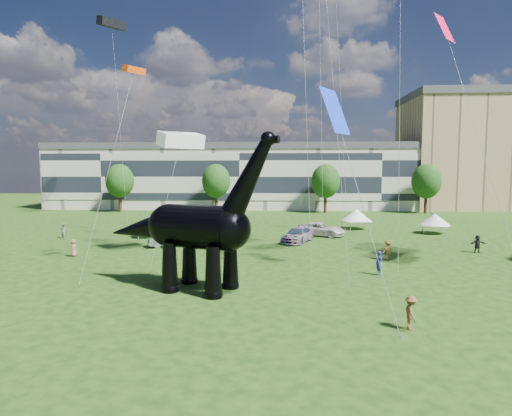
{
  "coord_description": "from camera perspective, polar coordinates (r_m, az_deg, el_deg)",
  "views": [
    {
      "loc": [
        -1.08,
        -25.1,
        8.06
      ],
      "look_at": [
        -2.59,
        8.0,
        5.0
      ],
      "focal_mm": 30.0,
      "sensor_mm": 36.0,
      "label": 1
    }
  ],
  "objects": [
    {
      "name": "car_white",
      "position": [
        51.93,
        8.65,
        -2.82
      ],
      "size": [
        6.35,
        4.84,
        1.6
      ],
      "primitive_type": "imported",
      "rotation": [
        0.0,
        0.0,
        1.14
      ],
      "color": "silver",
      "rests_on": "ground"
    },
    {
      "name": "kites",
      "position": [
        46.1,
        6.54,
        25.86
      ],
      "size": [
        58.18,
        47.56,
        28.49
      ],
      "color": "#ED0F47",
      "rests_on": "ground"
    },
    {
      "name": "ground",
      "position": [
        26.39,
        4.95,
        -12.53
      ],
      "size": [
        220.0,
        220.0,
        0.0
      ],
      "primitive_type": "plane",
      "color": "#16330C",
      "rests_on": "ground"
    },
    {
      "name": "tree_far_left",
      "position": [
        83.31,
        -17.74,
        3.81
      ],
      "size": [
        5.2,
        5.2,
        9.44
      ],
      "color": "#382314",
      "rests_on": "ground"
    },
    {
      "name": "car_silver",
      "position": [
        51.84,
        -5.16,
        -2.83
      ],
      "size": [
        3.05,
        4.87,
        1.54
      ],
      "primitive_type": "imported",
      "rotation": [
        0.0,
        0.0,
        0.29
      ],
      "color": "silver",
      "rests_on": "ground"
    },
    {
      "name": "car_dark",
      "position": [
        47.19,
        5.6,
        -3.59
      ],
      "size": [
        4.38,
        5.98,
        1.61
      ],
      "primitive_type": "imported",
      "rotation": [
        0.0,
        0.0,
        -0.44
      ],
      "color": "#595960",
      "rests_on": "ground"
    },
    {
      "name": "terrace_row",
      "position": [
        87.4,
        -1.93,
        3.92
      ],
      "size": [
        78.0,
        11.0,
        12.0
      ],
      "primitive_type": "cube",
      "color": "beige",
      "rests_on": "ground"
    },
    {
      "name": "tree_far_right",
      "position": [
        82.68,
        21.78,
        3.68
      ],
      "size": [
        5.2,
        5.2,
        9.44
      ],
      "color": "#382314",
      "rests_on": "ground"
    },
    {
      "name": "car_grey",
      "position": [
        45.26,
        -11.45,
        -4.16
      ],
      "size": [
        4.63,
        3.02,
        1.44
      ],
      "primitive_type": "imported",
      "rotation": [
        0.0,
        0.0,
        1.94
      ],
      "color": "gray",
      "rests_on": "ground"
    },
    {
      "name": "dinosaur_sculpture",
      "position": [
        28.73,
        -8.46,
        -2.82
      ],
      "size": [
        12.85,
        6.46,
        10.7
      ],
      "rotation": [
        0.0,
        0.0,
        -0.36
      ],
      "color": "black",
      "rests_on": "ground"
    },
    {
      "name": "gazebo_near",
      "position": [
        58.44,
        13.25,
        -0.92
      ],
      "size": [
        4.67,
        4.67,
        2.7
      ],
      "rotation": [
        0.0,
        0.0,
        0.24
      ],
      "color": "white",
      "rests_on": "ground"
    },
    {
      "name": "gazebo_left",
      "position": [
        51.83,
        -13.86,
        -1.8
      ],
      "size": [
        4.48,
        4.48,
        2.58
      ],
      "rotation": [
        0.0,
        0.0,
        0.24
      ],
      "color": "white",
      "rests_on": "ground"
    },
    {
      "name": "tree_mid_left",
      "position": [
        78.88,
        -5.36,
        3.97
      ],
      "size": [
        5.2,
        5.2,
        9.44
      ],
      "color": "#382314",
      "rests_on": "ground"
    },
    {
      "name": "apartment_block",
      "position": [
        99.07,
        27.3,
        6.39
      ],
      "size": [
        28.0,
        18.0,
        22.0
      ],
      "primitive_type": "cube",
      "color": "tan",
      "rests_on": "ground"
    },
    {
      "name": "gazebo_far",
      "position": [
        57.47,
        22.76,
        -1.43
      ],
      "size": [
        4.47,
        4.47,
        2.51
      ],
      "rotation": [
        0.0,
        0.0,
        -0.29
      ],
      "color": "silver",
      "rests_on": "ground"
    },
    {
      "name": "visitors",
      "position": [
        39.18,
        8.27,
        -5.34
      ],
      "size": [
        47.76,
        41.62,
        1.89
      ],
      "color": "#9F654F",
      "rests_on": "ground"
    },
    {
      "name": "tree_mid_right",
      "position": [
        78.65,
        9.27,
        3.92
      ],
      "size": [
        5.2,
        5.2,
        9.44
      ],
      "color": "#382314",
      "rests_on": "ground"
    }
  ]
}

